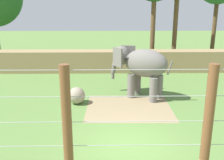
{
  "coord_description": "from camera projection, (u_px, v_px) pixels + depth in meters",
  "views": [
    {
      "loc": [
        -0.83,
        -8.85,
        5.12
      ],
      "look_at": [
        -0.58,
        4.64,
        1.4
      ],
      "focal_mm": 40.11,
      "sensor_mm": 36.0,
      "label": 1
    }
  ],
  "objects": [
    {
      "name": "embankment_wall",
      "position": [
        117.0,
        61.0,
        21.94
      ],
      "size": [
        36.0,
        1.8,
        1.81
      ],
      "primitive_type": "cube",
      "color": "#997F56",
      "rests_on": "ground"
    },
    {
      "name": "ground_plane",
      "position": [
        129.0,
        145.0,
        9.9
      ],
      "size": [
        120.0,
        120.0,
        0.0
      ],
      "primitive_type": "plane",
      "color": "#5B7F3D"
    },
    {
      "name": "enrichment_ball",
      "position": [
        77.0,
        96.0,
        14.25
      ],
      "size": [
        0.96,
        0.96,
        0.96
      ],
      "primitive_type": "sphere",
      "color": "gray",
      "rests_on": "ground"
    },
    {
      "name": "cable_fence",
      "position": [
        138.0,
        130.0,
        7.02
      ],
      "size": [
        11.74,
        0.28,
        3.79
      ],
      "color": "brown",
      "rests_on": "ground"
    },
    {
      "name": "dirt_patch",
      "position": [
        129.0,
        108.0,
        13.75
      ],
      "size": [
        4.68,
        4.08,
        0.01
      ],
      "primitive_type": "cube",
      "rotation": [
        0.0,
        0.0,
        -0.02
      ],
      "color": "#937F5B",
      "rests_on": "ground"
    },
    {
      "name": "elephant",
      "position": [
        141.0,
        65.0,
        14.98
      ],
      "size": [
        3.65,
        3.09,
        3.04
      ],
      "color": "slate",
      "rests_on": "ground"
    }
  ]
}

